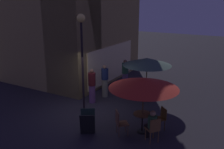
{
  "coord_description": "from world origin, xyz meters",
  "views": [
    {
      "loc": [
        -8.58,
        -5.97,
        4.88
      ],
      "look_at": [
        0.9,
        -0.59,
        1.64
      ],
      "focal_mm": 40.02,
      "sensor_mm": 36.0,
      "label": 1
    }
  ],
  "objects_px": {
    "street_lamp_near_corner": "(82,41)",
    "patron_standing_1": "(125,75)",
    "menu_sandwich_board": "(88,122)",
    "patron_seated_0": "(151,124)",
    "cafe_table_1": "(146,91)",
    "cafe_chair_0": "(120,121)",
    "patio_umbrella_0": "(144,83)",
    "cafe_chair_1": "(154,128)",
    "patron_standing_2": "(105,81)",
    "patio_umbrella_1": "(147,62)",
    "cafe_chair_2": "(161,117)",
    "cafe_table_0": "(142,119)",
    "patron_standing_3": "(92,86)",
    "cafe_chair_3": "(147,85)"
  },
  "relations": [
    {
      "from": "street_lamp_near_corner",
      "to": "patron_standing_1",
      "type": "relative_size",
      "value": 2.5
    },
    {
      "from": "menu_sandwich_board",
      "to": "patron_seated_0",
      "type": "xyz_separation_m",
      "value": [
        0.69,
        -2.29,
        0.23
      ]
    },
    {
      "from": "menu_sandwich_board",
      "to": "cafe_table_1",
      "type": "bearing_deg",
      "value": -41.21
    },
    {
      "from": "cafe_chair_0",
      "to": "patio_umbrella_0",
      "type": "bearing_deg",
      "value": 0.0
    },
    {
      "from": "patron_standing_1",
      "to": "cafe_chair_1",
      "type": "bearing_deg",
      "value": 48.66
    },
    {
      "from": "cafe_chair_0",
      "to": "patron_standing_2",
      "type": "bearing_deg",
      "value": 86.98
    },
    {
      "from": "menu_sandwich_board",
      "to": "cafe_chair_0",
      "type": "xyz_separation_m",
      "value": [
        0.49,
        -1.11,
        0.12
      ]
    },
    {
      "from": "cafe_table_1",
      "to": "patio_umbrella_1",
      "type": "distance_m",
      "value": 1.5
    },
    {
      "from": "patron_seated_0",
      "to": "street_lamp_near_corner",
      "type": "bearing_deg",
      "value": 21.93
    },
    {
      "from": "patio_umbrella_0",
      "to": "cafe_chair_2",
      "type": "relative_size",
      "value": 2.89
    },
    {
      "from": "cafe_chair_0",
      "to": "cafe_chair_2",
      "type": "relative_size",
      "value": 1.09
    },
    {
      "from": "street_lamp_near_corner",
      "to": "patron_standing_1",
      "type": "xyz_separation_m",
      "value": [
        3.39,
        -0.43,
        -2.33
      ]
    },
    {
      "from": "cafe_table_0",
      "to": "cafe_chair_1",
      "type": "distance_m",
      "value": 0.8
    },
    {
      "from": "menu_sandwich_board",
      "to": "patio_umbrella_0",
      "type": "height_order",
      "value": "patio_umbrella_0"
    },
    {
      "from": "menu_sandwich_board",
      "to": "cafe_chair_0",
      "type": "bearing_deg",
      "value": -97.96
    },
    {
      "from": "cafe_table_0",
      "to": "patron_seated_0",
      "type": "height_order",
      "value": "patron_seated_0"
    },
    {
      "from": "patio_umbrella_0",
      "to": "patron_standing_1",
      "type": "bearing_deg",
      "value": 34.46
    },
    {
      "from": "patron_standing_3",
      "to": "cafe_chair_1",
      "type": "bearing_deg",
      "value": 34.66
    },
    {
      "from": "menu_sandwich_board",
      "to": "cafe_chair_0",
      "type": "relative_size",
      "value": 0.9
    },
    {
      "from": "cafe_chair_0",
      "to": "cafe_chair_1",
      "type": "height_order",
      "value": "cafe_chair_0"
    },
    {
      "from": "patio_umbrella_0",
      "to": "cafe_chair_0",
      "type": "relative_size",
      "value": 2.65
    },
    {
      "from": "patio_umbrella_0",
      "to": "patron_standing_2",
      "type": "relative_size",
      "value": 1.51
    },
    {
      "from": "cafe_table_1",
      "to": "cafe_chair_3",
      "type": "height_order",
      "value": "cafe_chair_3"
    },
    {
      "from": "patron_standing_1",
      "to": "patron_standing_3",
      "type": "height_order",
      "value": "patron_standing_1"
    },
    {
      "from": "patio_umbrella_0",
      "to": "patron_standing_2",
      "type": "xyz_separation_m",
      "value": [
        2.51,
        3.18,
        -1.13
      ]
    },
    {
      "from": "cafe_table_1",
      "to": "patio_umbrella_1",
      "type": "bearing_deg",
      "value": 153.43
    },
    {
      "from": "patio_umbrella_1",
      "to": "cafe_chair_2",
      "type": "height_order",
      "value": "patio_umbrella_1"
    },
    {
      "from": "patio_umbrella_0",
      "to": "cafe_chair_3",
      "type": "height_order",
      "value": "patio_umbrella_0"
    },
    {
      "from": "cafe_chair_1",
      "to": "patron_seated_0",
      "type": "bearing_deg",
      "value": 0.0
    },
    {
      "from": "cafe_chair_0",
      "to": "cafe_table_1",
      "type": "bearing_deg",
      "value": 54.68
    },
    {
      "from": "street_lamp_near_corner",
      "to": "cafe_table_1",
      "type": "bearing_deg",
      "value": -41.0
    },
    {
      "from": "cafe_table_0",
      "to": "patron_standing_3",
      "type": "relative_size",
      "value": 0.46
    },
    {
      "from": "cafe_table_0",
      "to": "patron_standing_3",
      "type": "xyz_separation_m",
      "value": [
        1.52,
        3.31,
        0.31
      ]
    },
    {
      "from": "cafe_chair_1",
      "to": "patron_seated_0",
      "type": "distance_m",
      "value": 0.18
    },
    {
      "from": "street_lamp_near_corner",
      "to": "cafe_chair_3",
      "type": "bearing_deg",
      "value": -30.41
    },
    {
      "from": "cafe_chair_3",
      "to": "patron_standing_3",
      "type": "xyz_separation_m",
      "value": [
        -2.27,
        1.98,
        0.32
      ]
    },
    {
      "from": "street_lamp_near_corner",
      "to": "cafe_chair_2",
      "type": "relative_size",
      "value": 4.87
    },
    {
      "from": "cafe_table_1",
      "to": "cafe_chair_2",
      "type": "bearing_deg",
      "value": -146.31
    },
    {
      "from": "cafe_table_0",
      "to": "patron_standing_2",
      "type": "relative_size",
      "value": 0.46
    },
    {
      "from": "menu_sandwich_board",
      "to": "cafe_table_0",
      "type": "height_order",
      "value": "menu_sandwich_board"
    },
    {
      "from": "cafe_table_0",
      "to": "cafe_table_1",
      "type": "xyz_separation_m",
      "value": [
        3.05,
        1.09,
        -0.02
      ]
    },
    {
      "from": "menu_sandwich_board",
      "to": "patio_umbrella_1",
      "type": "xyz_separation_m",
      "value": [
        4.13,
        -0.68,
        1.57
      ]
    },
    {
      "from": "cafe_table_0",
      "to": "cafe_table_1",
      "type": "height_order",
      "value": "same"
    },
    {
      "from": "patron_standing_1",
      "to": "cafe_table_0",
      "type": "bearing_deg",
      "value": 46.14
    },
    {
      "from": "street_lamp_near_corner",
      "to": "patron_standing_2",
      "type": "relative_size",
      "value": 2.54
    },
    {
      "from": "street_lamp_near_corner",
      "to": "cafe_chair_1",
      "type": "relative_size",
      "value": 4.59
    },
    {
      "from": "cafe_chair_0",
      "to": "patron_standing_1",
      "type": "xyz_separation_m",
      "value": [
        4.61,
        2.1,
        0.3
      ]
    },
    {
      "from": "patron_seated_0",
      "to": "cafe_table_1",
      "type": "bearing_deg",
      "value": -27.58
    },
    {
      "from": "cafe_chair_1",
      "to": "cafe_chair_3",
      "type": "relative_size",
      "value": 1.03
    },
    {
      "from": "patio_umbrella_1",
      "to": "patron_standing_1",
      "type": "relative_size",
      "value": 1.36
    }
  ]
}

